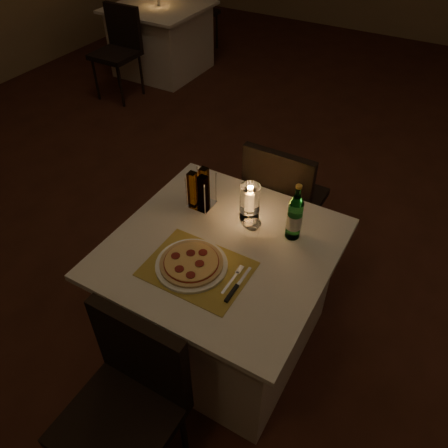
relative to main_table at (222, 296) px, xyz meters
The scene contains 17 objects.
floor 0.66m from the main_table, 83.09° to the left, with size 8.00×10.00×0.02m, color #472117.
main_table is the anchor object (origin of this frame).
chair_near 0.74m from the main_table, 90.00° to the right, with size 0.42×0.42×0.90m.
chair_far 0.74m from the main_table, 90.00° to the left, with size 0.42×0.42×0.90m.
placemat 0.41m from the main_table, 96.34° to the right, with size 0.45×0.34×0.00m, color gold.
plate 0.42m from the main_table, 105.52° to the right, with size 0.32×0.32×0.01m, color white.
pizza 0.44m from the main_table, 105.53° to the right, with size 0.28×0.28×0.02m.
fork 0.43m from the main_table, 45.27° to the right, with size 0.02×0.18×0.00m.
knife 0.46m from the main_table, 49.01° to the right, with size 0.02×0.22×0.01m.
tumbler 0.44m from the main_table, 52.61° to the left, with size 0.09×0.09×0.09m, color white, non-canonical shape.
water_bottle 0.59m from the main_table, 41.25° to the left, with size 0.07×0.07×0.30m.
hurricane_candle 0.54m from the main_table, 86.37° to the left, with size 0.10×0.10×0.19m.
cruet_caddy 0.56m from the main_table, 140.33° to the left, with size 0.12×0.12×0.21m.
neighbor_table_left 3.84m from the main_table, 130.64° to the left, with size 1.00×1.00×0.74m.
neighbor_chair_la 3.34m from the main_table, 138.67° to the left, with size 0.42×0.42×0.90m.
neighbor_chair_lb 4.41m from the main_table, 124.58° to the left, with size 0.42×0.42×0.90m.
neighbor_candle_left 3.86m from the main_table, 130.64° to the left, with size 0.03×0.03×0.11m.
Camera 1 is at (0.66, -1.77, 2.17)m, focal length 35.00 mm.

